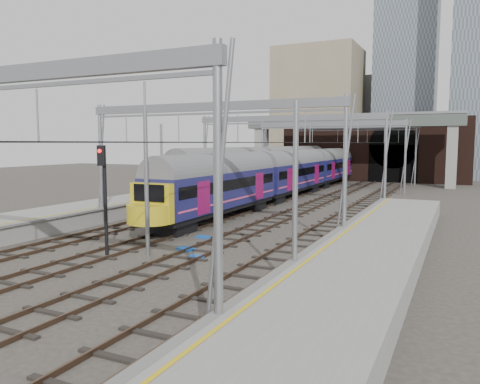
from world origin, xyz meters
The scene contains 14 objects.
ground centered at (0.00, 0.00, 0.00)m, with size 160.00×160.00×0.00m, color #38332D.
platform_left centered at (-10.18, 2.50, 0.55)m, with size 4.32×55.00×1.12m.
platform_right centered at (10.18, -1.50, 0.55)m, with size 4.32×47.00×1.12m.
tracks centered at (0.00, 15.00, 0.02)m, with size 14.40×80.00×0.22m.
overhead_line centered at (0.00, 21.49, 6.57)m, with size 16.80×80.00×8.00m.
retaining_wall centered at (1.40, 51.93, 4.33)m, with size 28.00×2.75×9.00m.
overbridge centered at (0.00, 46.00, 7.27)m, with size 28.00×3.00×9.25m.
city_skyline centered at (2.73, 70.48, 17.09)m, with size 37.50×27.50×60.00m.
train_main centered at (-2.00, 36.82, 2.46)m, with size 2.76×63.86×4.76m.
train_second centered at (-6.00, 39.05, 2.60)m, with size 2.99×51.78×5.08m.
signal_near_centre centered at (-1.89, 1.16, 3.34)m, with size 0.41×0.48×5.37m.
equip_cover_a centered at (0.30, 6.88, 0.05)m, with size 0.78×0.55×0.09m, color blue.
equip_cover_b centered at (2.38, 2.67, 0.04)m, with size 0.76×0.54×0.09m, color blue.
equip_cover_c centered at (1.06, 3.80, 0.05)m, with size 0.93×0.66×0.11m, color blue.
Camera 1 is at (13.72, -16.30, 5.48)m, focal length 35.00 mm.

